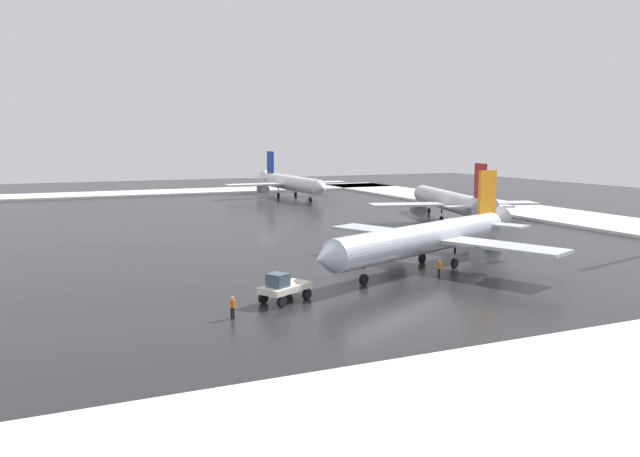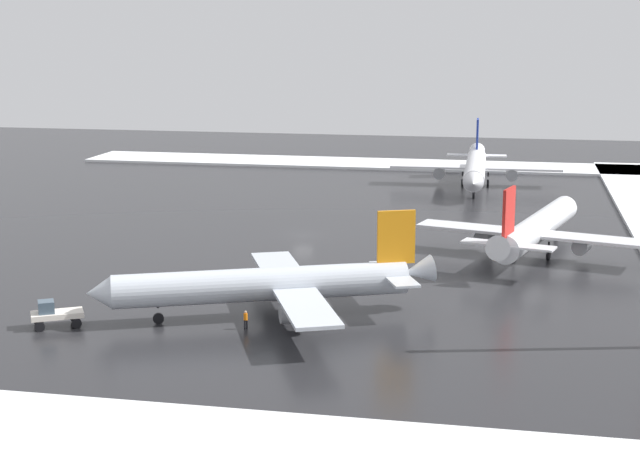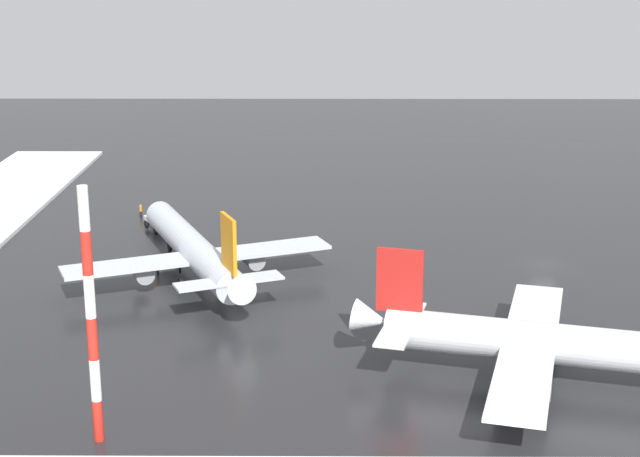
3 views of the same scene
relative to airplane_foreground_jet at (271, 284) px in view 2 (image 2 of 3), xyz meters
The scene contains 8 objects.
ground_plane 37.14m from the airplane_foreground_jet, ahead, with size 240.00×240.00×0.00m, color #232326.
snow_bank_left 30.87m from the airplane_foreground_jet, behind, with size 14.00×116.00×0.49m, color white.
snow_bank_right 103.83m from the airplane_foreground_jet, ahead, with size 14.00×116.00×0.49m, color white.
airplane_foreground_jet is the anchor object (origin of this frame).
airplane_parked_portside 39.59m from the airplane_foreground_jet, 38.47° to the right, with size 32.75×27.51×9.88m.
airplane_far_rear 81.34m from the airplane_foreground_jet, 10.87° to the right, with size 35.01×28.97×10.41m.
pushback_tug 19.79m from the airplane_foreground_jet, 110.20° to the left, with size 4.18×5.09×2.50m.
ground_crew_by_nose_gear 4.79m from the airplane_foreground_jet, 161.57° to the left, with size 0.36×0.36×1.71m.
Camera 2 is at (-122.13, -26.77, 26.70)m, focal length 55.00 mm.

